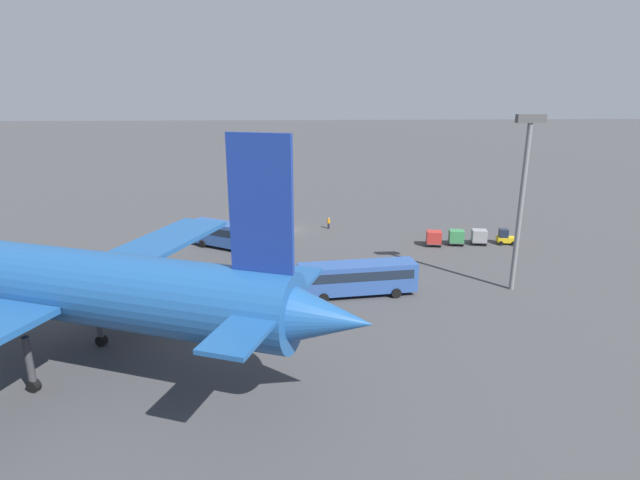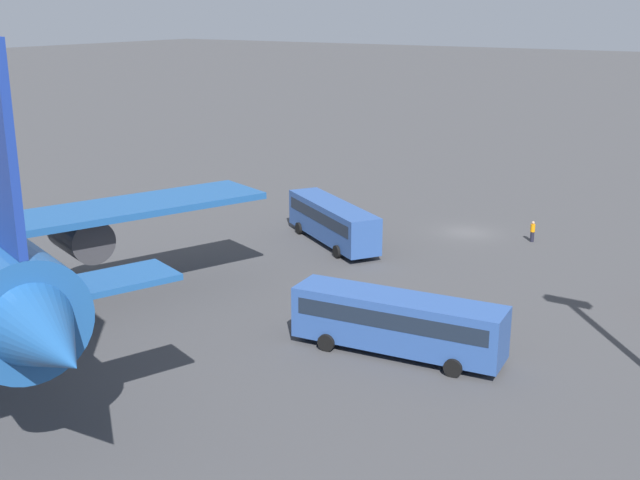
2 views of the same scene
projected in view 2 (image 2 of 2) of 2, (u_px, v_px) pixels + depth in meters
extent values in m
plane|color=#424244|center=(467.00, 232.00, 68.86)|extent=(600.00, 600.00, 0.00)
cone|color=#1E5193|center=(44.00, 337.00, 30.13)|extent=(7.98, 6.76, 4.68)
cube|color=#1E5193|center=(126.00, 208.00, 52.11)|extent=(11.32, 19.04, 0.44)
cube|color=#1E5193|center=(17.00, 301.00, 32.41)|extent=(7.37, 13.65, 0.28)
cylinder|color=#38383D|center=(80.00, 235.00, 51.91)|extent=(5.49, 4.36, 2.86)
cylinder|color=#38383D|center=(0.00, 292.00, 48.42)|extent=(0.50, 0.50, 4.16)
cylinder|color=black|center=(3.00, 318.00, 48.88)|extent=(1.02, 0.78, 0.90)
cube|color=#2D5199|center=(332.00, 221.00, 65.19)|extent=(11.53, 8.70, 2.92)
cube|color=#192333|center=(332.00, 215.00, 65.04)|extent=(10.75, 8.22, 0.93)
cylinder|color=black|center=(299.00, 228.00, 68.28)|extent=(1.00, 0.79, 1.00)
cylinder|color=black|center=(328.00, 225.00, 69.38)|extent=(1.00, 0.79, 1.00)
cylinder|color=black|center=(337.00, 252.00, 61.79)|extent=(1.00, 0.79, 1.00)
cylinder|color=black|center=(369.00, 247.00, 62.89)|extent=(1.00, 0.79, 1.00)
cube|color=#2D5199|center=(398.00, 322.00, 44.39)|extent=(12.16, 4.02, 2.93)
cube|color=#192333|center=(398.00, 313.00, 44.25)|extent=(11.21, 3.96, 0.94)
cylinder|color=black|center=(326.00, 343.00, 45.14)|extent=(1.03, 0.41, 1.00)
cylinder|color=black|center=(347.00, 325.00, 47.60)|extent=(1.03, 0.41, 1.00)
cylinder|color=black|center=(453.00, 368.00, 41.98)|extent=(1.03, 0.41, 1.00)
cylinder|color=black|center=(469.00, 348.00, 44.44)|extent=(1.03, 0.41, 1.00)
cylinder|color=#1E1E2D|center=(532.00, 237.00, 66.05)|extent=(0.32, 0.32, 0.85)
cylinder|color=orange|center=(533.00, 228.00, 65.84)|extent=(0.38, 0.38, 0.65)
sphere|color=tan|center=(533.00, 223.00, 65.72)|extent=(0.24, 0.24, 0.24)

